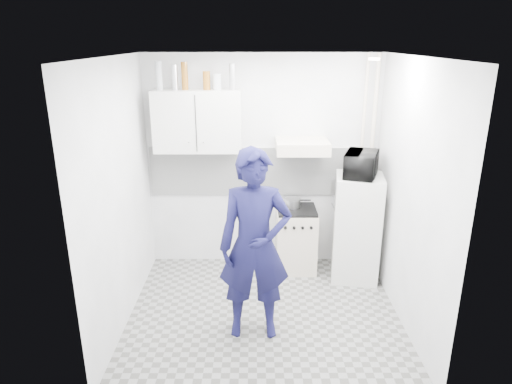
{
  "coord_description": "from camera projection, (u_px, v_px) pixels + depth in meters",
  "views": [
    {
      "loc": [
        -0.09,
        -4.14,
        2.75
      ],
      "look_at": [
        -0.08,
        0.3,
        1.25
      ],
      "focal_mm": 32.0,
      "sensor_mm": 36.0,
      "label": 1
    }
  ],
  "objects": [
    {
      "name": "floor",
      "position": [
        264.0,
        313.0,
        4.8
      ],
      "size": [
        2.8,
        2.8,
        0.0
      ],
      "primitive_type": "plane",
      "color": "gray",
      "rests_on": "ground"
    },
    {
      "name": "ceiling",
      "position": [
        266.0,
        56.0,
        3.97
      ],
      "size": [
        2.8,
        2.8,
        0.0
      ],
      "primitive_type": "plane",
      "color": "white",
      "rests_on": "wall_back"
    },
    {
      "name": "wall_back",
      "position": [
        263.0,
        163.0,
        5.57
      ],
      "size": [
        2.8,
        0.0,
        2.8
      ],
      "primitive_type": "plane",
      "rotation": [
        1.57,
        0.0,
        0.0
      ],
      "color": "white",
      "rests_on": "floor"
    },
    {
      "name": "wall_left",
      "position": [
        119.0,
        197.0,
        4.38
      ],
      "size": [
        0.0,
        2.6,
        2.6
      ],
      "primitive_type": "plane",
      "rotation": [
        1.57,
        0.0,
        1.57
      ],
      "color": "white",
      "rests_on": "floor"
    },
    {
      "name": "wall_right",
      "position": [
        410.0,
        197.0,
        4.39
      ],
      "size": [
        0.0,
        2.6,
        2.6
      ],
      "primitive_type": "plane",
      "rotation": [
        1.57,
        0.0,
        -1.57
      ],
      "color": "white",
      "rests_on": "floor"
    },
    {
      "name": "person",
      "position": [
        255.0,
        246.0,
        4.23
      ],
      "size": [
        0.68,
        0.46,
        1.85
      ],
      "primitive_type": "imported",
      "rotation": [
        0.0,
        0.0,
        0.02
      ],
      "color": "#101036",
      "rests_on": "floor"
    },
    {
      "name": "stove",
      "position": [
        296.0,
        240.0,
        5.63
      ],
      "size": [
        0.48,
        0.48,
        0.77
      ],
      "primitive_type": "cube",
      "color": "beige",
      "rests_on": "floor"
    },
    {
      "name": "fridge",
      "position": [
        356.0,
        228.0,
        5.36
      ],
      "size": [
        0.6,
        0.6,
        1.27
      ],
      "primitive_type": "cube",
      "rotation": [
        0.0,
        0.0,
        -0.16
      ],
      "color": "silver",
      "rests_on": "floor"
    },
    {
      "name": "stove_top",
      "position": [
        297.0,
        210.0,
        5.5
      ],
      "size": [
        0.46,
        0.46,
        0.03
      ],
      "primitive_type": "cube",
      "color": "black",
      "rests_on": "stove"
    },
    {
      "name": "saucepan",
      "position": [
        293.0,
        203.0,
        5.54
      ],
      "size": [
        0.19,
        0.19,
        0.1
      ],
      "primitive_type": "cylinder",
      "color": "silver",
      "rests_on": "stove_top"
    },
    {
      "name": "microwave",
      "position": [
        361.0,
        164.0,
        5.11
      ],
      "size": [
        0.58,
        0.48,
        0.28
      ],
      "primitive_type": "imported",
      "rotation": [
        0.0,
        0.0,
        1.23
      ],
      "color": "black",
      "rests_on": "fridge"
    },
    {
      "name": "bottle_a",
      "position": [
        159.0,
        76.0,
        5.06
      ],
      "size": [
        0.07,
        0.07,
        0.31
      ],
      "primitive_type": "cylinder",
      "color": "#B2B7BC",
      "rests_on": "upper_cabinet"
    },
    {
      "name": "bottle_b",
      "position": [
        175.0,
        77.0,
        5.07
      ],
      "size": [
        0.07,
        0.07,
        0.27
      ],
      "primitive_type": "cylinder",
      "color": "silver",
      "rests_on": "upper_cabinet"
    },
    {
      "name": "bottle_c",
      "position": [
        185.0,
        76.0,
        5.07
      ],
      "size": [
        0.07,
        0.07,
        0.3
      ],
      "primitive_type": "cylinder",
      "color": "brown",
      "rests_on": "upper_cabinet"
    },
    {
      "name": "canister_a",
      "position": [
        207.0,
        81.0,
        5.08
      ],
      "size": [
        0.08,
        0.08,
        0.21
      ],
      "primitive_type": "cylinder",
      "color": "brown",
      "rests_on": "upper_cabinet"
    },
    {
      "name": "canister_b",
      "position": [
        217.0,
        82.0,
        5.09
      ],
      "size": [
        0.09,
        0.09,
        0.18
      ],
      "primitive_type": "cylinder",
      "color": "#B2B7BC",
      "rests_on": "upper_cabinet"
    },
    {
      "name": "bottle_e",
      "position": [
        232.0,
        77.0,
        5.07
      ],
      "size": [
        0.07,
        0.07,
        0.29
      ],
      "primitive_type": "cylinder",
      "color": "silver",
      "rests_on": "upper_cabinet"
    },
    {
      "name": "upper_cabinet",
      "position": [
        198.0,
        121.0,
        5.23
      ],
      "size": [
        1.0,
        0.35,
        0.7
      ],
      "primitive_type": "cube",
      "color": "silver",
      "rests_on": "wall_back"
    },
    {
      "name": "range_hood",
      "position": [
        302.0,
        146.0,
        5.25
      ],
      "size": [
        0.6,
        0.5,
        0.14
      ],
      "primitive_type": "cube",
      "color": "beige",
      "rests_on": "wall_back"
    },
    {
      "name": "backsplash",
      "position": [
        263.0,
        171.0,
        5.59
      ],
      "size": [
        2.74,
        0.03,
        0.6
      ],
      "primitive_type": "cube",
      "color": "white",
      "rests_on": "wall_back"
    },
    {
      "name": "pipe_a",
      "position": [
        370.0,
        165.0,
        5.5
      ],
      "size": [
        0.05,
        0.05,
        2.6
      ],
      "primitive_type": "cylinder",
      "color": "beige",
      "rests_on": "floor"
    },
    {
      "name": "pipe_b",
      "position": [
        360.0,
        165.0,
        5.5
      ],
      "size": [
        0.04,
        0.04,
        2.6
      ],
      "primitive_type": "cylinder",
      "color": "beige",
      "rests_on": "floor"
    },
    {
      "name": "ceiling_spot_fixture",
      "position": [
        374.0,
        59.0,
        4.17
      ],
      "size": [
        0.1,
        0.1,
        0.02
      ],
      "primitive_type": "cylinder",
      "color": "white",
      "rests_on": "ceiling"
    }
  ]
}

